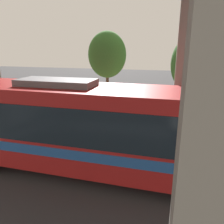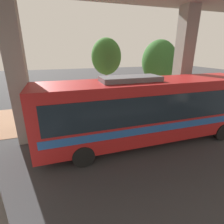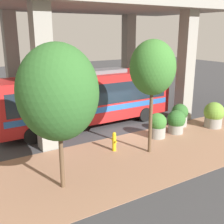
% 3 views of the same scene
% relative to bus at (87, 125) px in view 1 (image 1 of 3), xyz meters
% --- Properties ---
extents(ground_plane, '(80.00, 80.00, 0.00)m').
position_rel_bus_xyz_m(ground_plane, '(-2.68, -1.45, -2.02)').
color(ground_plane, '#38383A').
rests_on(ground_plane, ground).
extents(sidewalk_strip, '(6.00, 40.00, 0.02)m').
position_rel_bus_xyz_m(sidewalk_strip, '(-5.68, -1.45, -2.01)').
color(sidewalk_strip, '#936B51').
rests_on(sidewalk_strip, ground).
extents(bus, '(2.63, 11.85, 3.73)m').
position_rel_bus_xyz_m(bus, '(0.00, 0.00, 0.00)').
color(bus, '#B21E1E').
rests_on(bus, ground).
extents(fire_hydrant, '(0.43, 0.21, 1.07)m').
position_rel_bus_xyz_m(fire_hydrant, '(-4.43, 0.73, -1.48)').
color(fire_hydrant, gold).
rests_on(fire_hydrant, ground).
extents(planter_front, '(1.11, 1.11, 1.53)m').
position_rel_bus_xyz_m(planter_front, '(-3.19, -5.19, -1.27)').
color(planter_front, gray).
rests_on(planter_front, ground).
extents(planter_middle, '(1.14, 1.14, 1.47)m').
position_rel_bus_xyz_m(planter_middle, '(-4.10, -4.00, -1.28)').
color(planter_middle, gray).
rests_on(planter_middle, ground).
extents(planter_back, '(1.07, 1.07, 1.51)m').
position_rel_bus_xyz_m(planter_back, '(-4.07, -2.53, -1.27)').
color(planter_back, gray).
rests_on(planter_back, ground).
extents(planter_extra, '(1.32, 1.32, 1.70)m').
position_rel_bus_xyz_m(planter_extra, '(-4.55, -6.92, -1.17)').
color(planter_extra, gray).
rests_on(planter_extra, ground).
extents(street_tree_near, '(2.26, 2.26, 5.82)m').
position_rel_bus_xyz_m(street_tree_near, '(-5.51, -0.80, 2.42)').
color(street_tree_near, brown).
rests_on(street_tree_near, ground).
extents(street_tree_far, '(3.08, 3.08, 5.83)m').
position_rel_bus_xyz_m(street_tree_far, '(-6.41, 4.43, 1.95)').
color(street_tree_far, brown).
rests_on(street_tree_far, ground).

